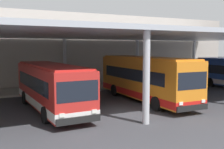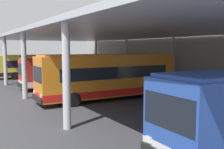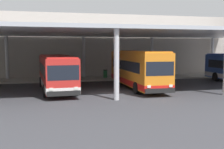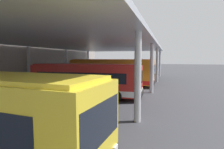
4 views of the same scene
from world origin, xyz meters
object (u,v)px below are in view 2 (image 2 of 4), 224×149
object	(u,v)px
bus_nearest_bay	(38,66)
trash_bin	(176,82)
bus_second_bay	(73,71)
bus_middle_bay	(109,76)
bench_waiting	(204,86)

from	to	relation	value
bus_nearest_bay	trash_bin	bearing A→B (deg)	27.60
bus_second_bay	trash_bin	world-z (taller)	bus_second_bay
trash_bin	bus_middle_bay	bearing A→B (deg)	-81.86
bus_second_bay	bench_waiting	world-z (taller)	bus_second_bay
bus_nearest_bay	bus_second_bay	xyz separation A→B (m)	(10.89, 0.63, 0.00)
bus_middle_bay	trash_bin	bearing A→B (deg)	98.14
bus_nearest_bay	bus_middle_bay	xyz separation A→B (m)	(18.53, 0.57, 0.19)
bus_second_bay	bus_middle_bay	size ratio (longest dim) A/B	0.93
bus_nearest_bay	bus_second_bay	size ratio (longest dim) A/B	1.00
bus_second_bay	trash_bin	distance (m)	10.64
bus_nearest_bay	trash_bin	xyz separation A→B (m)	(17.31, 9.05, -0.98)
bus_middle_bay	bench_waiting	world-z (taller)	bus_middle_bay
bus_middle_bay	bus_nearest_bay	bearing A→B (deg)	-178.23
bus_nearest_bay	bench_waiting	bearing A→B (deg)	23.96
bus_nearest_bay	trash_bin	distance (m)	19.56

